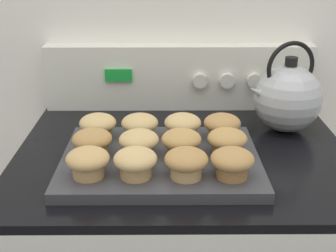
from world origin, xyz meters
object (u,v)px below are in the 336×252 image
at_px(muffin_r1_c0, 92,142).
at_px(muffin_r2_c3, 222,126).
at_px(muffin_r1_c2, 181,142).
at_px(muffin_r2_c2, 181,125).
at_px(muffin_r1_c1, 139,143).
at_px(muffin_r2_c0, 98,126).
at_px(muffin_r0_c1, 135,162).
at_px(muffin_r2_c1, 140,126).
at_px(muffin_r1_c3, 227,141).
at_px(muffin_r0_c2, 184,162).
at_px(muffin_r0_c0, 88,162).
at_px(muffin_r0_c3, 232,162).
at_px(muffin_pan, 161,160).
at_px(tea_kettle, 287,97).

xyz_separation_m(muffin_r1_c0, muffin_r2_c3, (0.27, 0.09, 0.00)).
xyz_separation_m(muffin_r1_c2, muffin_r2_c2, (0.00, 0.09, 0.00)).
bearing_deg(muffin_r1_c1, muffin_r2_c0, 135.48).
bearing_deg(muffin_r2_c0, muffin_r1_c1, -44.52).
height_order(muffin_r2_c0, muffin_r2_c2, same).
bearing_deg(muffin_r0_c1, muffin_r2_c1, 90.22).
bearing_deg(muffin_r1_c2, muffin_r1_c3, 1.80).
bearing_deg(muffin_r0_c2, muffin_r2_c3, 63.37).
xyz_separation_m(muffin_r0_c0, muffin_r1_c1, (0.09, 0.09, 0.00)).
height_order(muffin_r0_c3, muffin_r2_c1, same).
bearing_deg(muffin_r1_c2, muffin_r2_c2, 88.64).
relative_size(muffin_r0_c0, muffin_r0_c2, 1.00).
bearing_deg(muffin_r0_c0, muffin_r1_c2, 26.47).
distance_m(muffin_pan, muffin_r2_c2, 0.11).
height_order(muffin_r0_c3, tea_kettle, tea_kettle).
distance_m(muffin_pan, muffin_r1_c0, 0.14).
relative_size(muffin_r0_c0, muffin_r1_c3, 1.00).
bearing_deg(muffin_r1_c0, muffin_r2_c3, 17.56).
bearing_deg(muffin_pan, muffin_r2_c2, 63.86).
relative_size(muffin_r0_c0, muffin_r0_c1, 1.00).
distance_m(muffin_r1_c0, muffin_r1_c3, 0.27).
distance_m(muffin_r0_c3, tea_kettle, 0.33).
height_order(muffin_r1_c0, muffin_r2_c1, same).
relative_size(muffin_r1_c1, muffin_r2_c3, 1.00).
bearing_deg(tea_kettle, muffin_r2_c0, -167.40).
bearing_deg(muffin_r1_c1, muffin_r1_c0, 177.20).
bearing_deg(muffin_r1_c3, muffin_r2_c2, 135.98).
bearing_deg(muffin_pan, muffin_r0_c2, -64.02).
distance_m(muffin_pan, muffin_r2_c3, 0.17).
bearing_deg(muffin_r1_c1, tea_kettle, 29.11).
bearing_deg(muffin_r0_c3, muffin_r0_c1, 179.30).
distance_m(muffin_r1_c0, tea_kettle, 0.48).
distance_m(muffin_r0_c3, muffin_r1_c0, 0.29).
relative_size(muffin_r1_c0, muffin_r2_c2, 1.00).
relative_size(muffin_pan, muffin_r0_c3, 4.95).
relative_size(muffin_r2_c2, tea_kettle, 0.37).
relative_size(muffin_r0_c2, muffin_r2_c3, 1.00).
xyz_separation_m(muffin_r1_c3, muffin_r2_c1, (-0.18, 0.09, 0.00)).
height_order(muffin_r0_c0, muffin_r2_c2, same).
bearing_deg(muffin_r0_c3, tea_kettle, 59.24).
distance_m(muffin_r0_c1, muffin_r1_c2, 0.13).
relative_size(muffin_r0_c1, muffin_r0_c3, 1.00).
distance_m(muffin_r0_c1, tea_kettle, 0.45).
relative_size(muffin_r0_c2, muffin_r1_c3, 1.00).
xyz_separation_m(muffin_r0_c3, muffin_r1_c2, (-0.09, 0.09, 0.00)).
xyz_separation_m(muffin_r1_c3, tea_kettle, (0.17, 0.19, 0.03)).
xyz_separation_m(muffin_r0_c3, muffin_r2_c0, (-0.27, 0.18, 0.00)).
distance_m(muffin_r1_c3, muffin_r2_c3, 0.09).
bearing_deg(muffin_r2_c0, muffin_r0_c1, -62.75).
bearing_deg(muffin_r0_c2, tea_kettle, 47.68).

